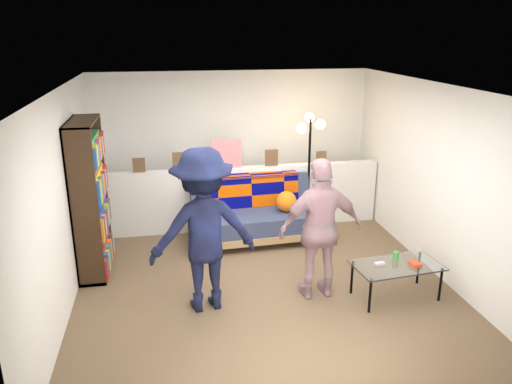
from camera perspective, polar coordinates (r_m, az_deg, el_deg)
ground at (r=6.39m, az=0.67°, el=-10.10°), size 5.00×5.00×0.00m
room_shell at (r=6.24m, az=-0.12°, el=5.63°), size 4.60×5.05×2.45m
half_wall_ledge at (r=7.82m, az=-1.88°, el=-0.68°), size 4.45×0.15×1.00m
ledge_decor at (r=7.58m, az=-3.60°, el=4.02°), size 2.97×0.02×0.45m
futon_sofa at (r=7.44m, az=-0.04°, el=-2.61°), size 1.97×1.03×0.83m
bookshelf at (r=6.66m, az=-18.43°, el=-1.22°), size 0.33×0.99×1.98m
coffee_table at (r=6.09m, az=15.85°, el=-8.19°), size 1.06×0.65×0.52m
floor_lamp at (r=7.67m, az=6.15°, el=4.99°), size 0.41×0.32×1.82m
person_left at (r=5.50m, az=-6.04°, el=-4.38°), size 1.29×0.86×1.85m
person_right at (r=5.77m, az=7.40°, el=-4.26°), size 1.00×0.45×1.68m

